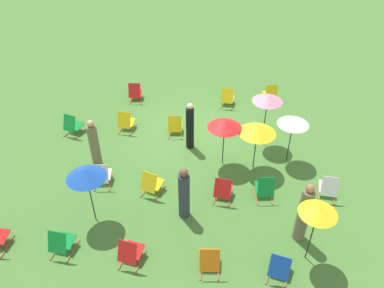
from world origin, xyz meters
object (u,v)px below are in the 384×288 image
Objects in this scene: deckchair_6 at (209,260)px; deckchair_5 at (280,267)px; person_1 at (304,214)px; person_0 at (94,145)px; deckchair_2 at (126,122)px; umbrella_2 at (86,173)px; umbrella_0 at (268,98)px; deckchair_7 at (130,252)px; umbrella_3 at (294,121)px; deckchair_3 at (175,126)px; deckchair_9 at (73,125)px; umbrella_1 at (319,210)px; deckchair_12 at (135,93)px; deckchair_0 at (152,184)px; deckchair_11 at (328,188)px; deckchair_4 at (61,243)px; person_3 at (184,194)px; umbrella_5 at (258,129)px; deckchair_14 at (227,98)px; umbrella_4 at (225,124)px; deckchair_1 at (270,95)px; deckchair_10 at (102,175)px; person_2 at (190,127)px; deckchair_15 at (223,190)px; deckchair_13 at (265,188)px.

deckchair_5 is at bearing 173.90° from deckchair_6.
person_0 is at bearing 60.10° from person_1.
umbrella_2 is at bearing 97.61° from deckchair_2.
umbrella_0 is (-1.35, -5.45, 1.46)m from deckchair_6.
deckchair_5 is 6.70m from person_0.
deckchair_7 is 0.50× the size of umbrella_3.
deckchair_3 is 3.71m from deckchair_9.
deckchair_6 is 5.23m from umbrella_3.
umbrella_1 is 1.07m from person_1.
deckchair_12 is 6.83m from umbrella_3.
person_1 is at bearing -101.75° from deckchair_5.
deckchair_0 and deckchair_11 have the same top height.
umbrella_3 is at bearing -137.27° from deckchair_4.
person_3 is at bearing 163.90° from deckchair_0.
deckchair_14 is at bearing -73.67° from umbrella_5.
deckchair_4 is at bearing 6.09° from umbrella_1.
umbrella_4 reaches higher than deckchair_9.
deckchair_6 is at bearing 76.09° from umbrella_0.
deckchair_1 is 1.01× the size of deckchair_6.
deckchair_9 is 2.20m from person_0.
umbrella_4 is (-3.65, 1.40, 1.20)m from deckchair_2.
umbrella_0 is 1.06× the size of umbrella_2.
umbrella_2 is (1.55, 4.32, 1.33)m from deckchair_3.
umbrella_3 reaches higher than deckchair_4.
deckchair_3 is 0.44× the size of person_1.
umbrella_0 reaches higher than deckchair_10.
deckchair_3 is at bearing -175.99° from deckchair_2.
deckchair_0 is at bearing 73.79° from deckchair_14.
deckchair_6 is (-1.97, 2.45, 0.00)m from deckchair_0.
person_3 reaches higher than umbrella_3.
deckchair_1 and deckchair_7 have the same top height.
umbrella_3 is (-5.78, 0.93, 1.17)m from deckchair_2.
deckchair_15 is at bearing -19.90° from person_2.
deckchair_11 is 3.11m from deckchair_15.
deckchair_2 is at bearing 88.91° from deckchair_12.
deckchair_9 is (3.68, 0.46, 0.00)m from deckchair_3.
deckchair_10 is at bearing -8.55° from deckchair_13.
umbrella_5 reaches higher than deckchair_4.
deckchair_1 is 6.01m from deckchair_15.
deckchair_14 is at bearing -59.29° from umbrella_0.
deckchair_15 is 2.06m from umbrella_4.
umbrella_3 is (-0.48, -4.59, 1.17)m from deckchair_5.
deckchair_4 is at bearing 92.33° from deckchair_2.
umbrella_2 is 4.34m from person_2.
deckchair_4 and deckchair_10 have the same top height.
deckchair_7 and deckchair_10 have the same top height.
umbrella_5 reaches higher than deckchair_9.
person_2 is 1.03× the size of person_3.
deckchair_15 is at bearing 1.12° from deckchair_13.
umbrella_5 is at bearing -23.44° from deckchair_11.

